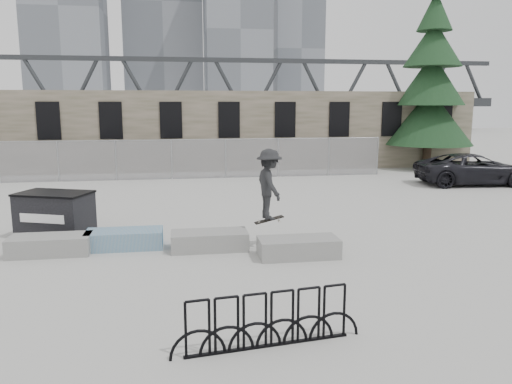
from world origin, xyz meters
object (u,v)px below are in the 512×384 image
planter_far_left (50,244)px  dumpster (55,215)px  suv (473,169)px  planter_center_left (124,238)px  bike_rack (269,321)px  planter_center_right (209,240)px  planter_offset (298,247)px  spruce_tree (431,88)px  skateboarder (269,184)px

planter_far_left → dumpster: 1.78m
dumpster → suv: 18.70m
planter_center_left → bike_rack: bike_rack is taller
planter_center_right → suv: size_ratio=0.38×
planter_offset → planter_far_left: bearing=169.1°
planter_center_left → bike_rack: (2.80, -6.01, 0.18)m
planter_far_left → dumpster: (-0.25, 1.71, 0.40)m
planter_center_right → spruce_tree: (13.94, 15.01, 4.46)m
planter_center_left → planter_offset: 4.64m
planter_center_left → planter_offset: (4.39, -1.48, 0.00)m
planter_offset → bike_rack: bike_rack is taller
planter_center_left → dumpster: dumpster is taller
planter_center_right → skateboarder: size_ratio=1.00×
skateboarder → spruce_tree: bearing=-48.8°
planter_center_left → planter_center_right: size_ratio=1.00×
dumpster → skateboarder: (5.91, -1.78, 1.02)m
planter_center_left → dumpster: (-2.06, 1.43, 0.40)m
planter_offset → bike_rack: (-1.59, -4.53, 0.18)m
dumpster → skateboarder: bearing=4.5°
dumpster → planter_center_right: bearing=-2.8°
planter_center_right → planter_offset: 2.38m
suv → dumpster: bearing=116.5°
planter_center_left → bike_rack: 6.64m
spruce_tree → suv: (-0.86, -6.16, -3.98)m
planter_center_left → planter_offset: size_ratio=1.00×
planter_center_right → planter_offset: bearing=-24.7°
planter_offset → skateboarder: size_ratio=1.00×
planter_center_right → dumpster: (-4.29, 1.92, 0.40)m
bike_rack → suv: bearing=49.0°
planter_far_left → planter_offset: 6.32m
planter_center_right → suv: (13.08, 8.84, 0.47)m
planter_far_left → suv: 19.18m
suv → bike_rack: bearing=143.7°
planter_center_left → planter_center_right: same height
planter_far_left → suv: size_ratio=0.38×
planter_center_right → planter_offset: same height
planter_center_right → planter_far_left: bearing=177.1°
skateboarder → planter_far_left: bearing=80.1°
skateboarder → planter_center_left: bearing=75.6°
planter_offset → planter_center_left: bearing=161.3°
bike_rack → skateboarder: 5.88m
planter_far_left → skateboarder: skateboarder is taller
planter_center_right → bike_rack: 5.55m
suv → planter_offset: bearing=136.8°
bike_rack → planter_center_left: bearing=115.0°
planter_offset → spruce_tree: bearing=53.7°
dumpster → planter_offset: bearing=-3.0°
planter_center_left → skateboarder: bearing=-5.3°
dumpster → spruce_tree: spruce_tree is taller
planter_center_right → skateboarder: bearing=4.8°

